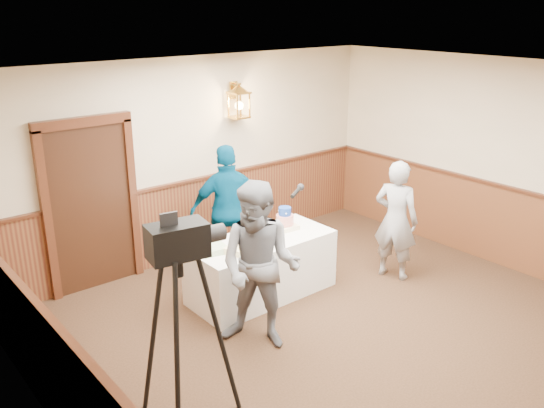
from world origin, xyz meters
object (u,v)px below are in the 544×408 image
(interviewer, at_px, (260,266))
(tv_camera_rig, at_px, (183,342))
(sheet_cake_green, at_px, (213,250))
(display_table, at_px, (262,267))
(baker, at_px, (396,220))
(assistant_p, at_px, (229,210))
(tiered_cake, at_px, (285,220))
(sheet_cake_yellow, at_px, (242,248))

(interviewer, xyz_separation_m, tv_camera_rig, (-1.28, -0.62, -0.06))
(interviewer, bearing_deg, tv_camera_rig, -98.32)
(sheet_cake_green, height_order, interviewer, interviewer)
(display_table, height_order, interviewer, interviewer)
(interviewer, relative_size, baker, 1.13)
(assistant_p, bearing_deg, tv_camera_rig, 71.01)
(assistant_p, height_order, tv_camera_rig, tv_camera_rig)
(sheet_cake_green, distance_m, tv_camera_rig, 1.99)
(tiered_cake, height_order, baker, baker)
(tiered_cake, distance_m, interviewer, 1.45)
(tiered_cake, xyz_separation_m, sheet_cake_yellow, (-0.84, -0.21, -0.07))
(interviewer, distance_m, baker, 2.36)
(interviewer, bearing_deg, tiered_cake, 95.07)
(sheet_cake_yellow, xyz_separation_m, baker, (2.07, -0.56, 0.01))
(tiered_cake, relative_size, sheet_cake_yellow, 0.83)
(display_table, relative_size, interviewer, 1.00)
(tiered_cake, bearing_deg, sheet_cake_yellow, -165.65)
(display_table, relative_size, tv_camera_rig, 0.96)
(tv_camera_rig, bearing_deg, display_table, 46.21)
(sheet_cake_green, height_order, baker, baker)
(assistant_p, bearing_deg, sheet_cake_green, 68.17)
(sheet_cake_yellow, bearing_deg, tiered_cake, 14.35)
(sheet_cake_green, relative_size, tv_camera_rig, 0.16)
(sheet_cake_green, distance_m, interviewer, 0.89)
(assistant_p, bearing_deg, display_table, 107.30)
(tiered_cake, height_order, sheet_cake_green, tiered_cake)
(sheet_cake_green, relative_size, baker, 0.19)
(tiered_cake, distance_m, assistant_p, 0.80)
(display_table, bearing_deg, sheet_cake_green, 176.91)
(sheet_cake_yellow, bearing_deg, sheet_cake_green, 147.41)
(tiered_cake, xyz_separation_m, baker, (1.23, -0.77, -0.07))
(display_table, bearing_deg, assistant_p, 84.00)
(baker, xyz_separation_m, assistant_p, (-1.58, 1.50, 0.08))
(sheet_cake_yellow, xyz_separation_m, assistant_p, (0.49, 0.94, 0.09))
(sheet_cake_green, distance_m, assistant_p, 1.08)
(interviewer, bearing_deg, assistant_p, 120.56)
(sheet_cake_yellow, distance_m, assistant_p, 1.06)
(sheet_cake_yellow, bearing_deg, display_table, 19.16)
(tiered_cake, bearing_deg, sheet_cake_green, -178.08)
(assistant_p, bearing_deg, sheet_cake_yellow, 85.83)
(sheet_cake_yellow, xyz_separation_m, sheet_cake_green, (-0.28, 0.18, -0.00))
(interviewer, bearing_deg, sheet_cake_yellow, 123.60)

